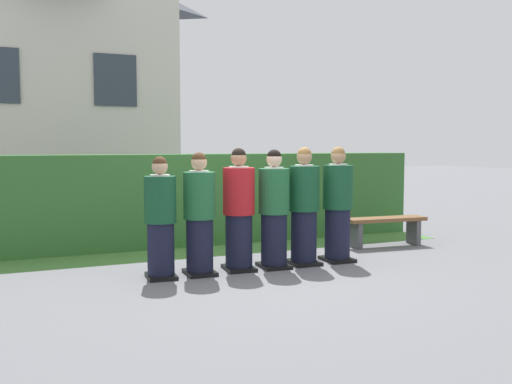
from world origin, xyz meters
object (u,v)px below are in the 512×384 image
at_px(student_front_row_1, 199,217).
at_px(student_front_row_4, 304,209).
at_px(student_front_row_3, 274,212).
at_px(student_in_red_blazer, 239,212).
at_px(student_front_row_5, 338,207).
at_px(student_front_row_0, 161,221).
at_px(wooden_bench, 385,225).

relative_size(student_front_row_1, student_front_row_4, 0.96).
bearing_deg(student_front_row_3, student_front_row_1, 179.95).
height_order(student_in_red_blazer, student_front_row_5, student_front_row_5).
bearing_deg(student_in_red_blazer, student_front_row_0, -177.45).
bearing_deg(student_in_red_blazer, student_front_row_4, -0.91).
bearing_deg(student_front_row_3, student_in_red_blazer, 174.51).
xyz_separation_m(student_front_row_0, student_front_row_3, (1.58, 0.00, 0.04)).
bearing_deg(student_front_row_5, student_in_red_blazer, 179.50).
relative_size(student_front_row_1, student_front_row_5, 0.96).
relative_size(student_front_row_1, wooden_bench, 1.12).
bearing_deg(student_front_row_0, student_front_row_1, 0.14).
xyz_separation_m(student_front_row_0, student_in_red_blazer, (1.08, 0.05, 0.05)).
distance_m(student_front_row_0, student_front_row_5, 2.62).
xyz_separation_m(student_front_row_1, student_front_row_5, (2.10, 0.03, 0.03)).
relative_size(student_in_red_blazer, student_front_row_4, 0.99).
relative_size(student_front_row_1, student_front_row_3, 0.98).
height_order(student_front_row_0, student_front_row_5, student_front_row_5).
distance_m(student_front_row_1, student_front_row_5, 2.10).
xyz_separation_m(student_in_red_blazer, student_front_row_4, (0.98, -0.02, 0.01)).
bearing_deg(wooden_bench, student_front_row_4, -159.03).
distance_m(student_front_row_0, wooden_bench, 4.11).
distance_m(student_in_red_blazer, student_front_row_3, 0.50).
relative_size(student_in_red_blazer, student_front_row_3, 1.01).
bearing_deg(student_front_row_1, student_front_row_0, -179.86).
height_order(student_front_row_0, student_front_row_3, student_front_row_3).
bearing_deg(student_in_red_blazer, student_front_row_1, -175.27).
height_order(student_front_row_1, wooden_bench, student_front_row_1).
bearing_deg(student_front_row_1, wooden_bench, 12.54).
bearing_deg(student_front_row_5, wooden_bench, 28.10).
height_order(student_front_row_5, wooden_bench, student_front_row_5).
height_order(student_front_row_4, student_front_row_5, student_front_row_5).
height_order(student_front_row_0, student_front_row_1, student_front_row_1).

